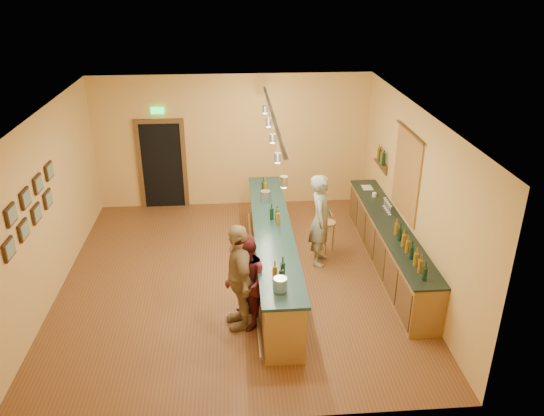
{
  "coord_description": "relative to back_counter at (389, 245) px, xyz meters",
  "views": [
    {
      "loc": [
        0.01,
        -8.66,
        5.41
      ],
      "look_at": [
        0.69,
        0.2,
        1.35
      ],
      "focal_mm": 35.0,
      "sensor_mm": 36.0,
      "label": 1
    }
  ],
  "objects": [
    {
      "name": "tapestry",
      "position": [
        0.26,
        0.22,
        1.36
      ],
      "size": [
        0.03,
        1.4,
        1.6
      ],
      "primitive_type": "cube",
      "color": "#98391E",
      "rests_on": "wall_right"
    },
    {
      "name": "floor",
      "position": [
        -2.97,
        -0.18,
        -0.49
      ],
      "size": [
        7.0,
        7.0,
        0.0
      ],
      "primitive_type": "plane",
      "color": "brown",
      "rests_on": "ground"
    },
    {
      "name": "picture_grid",
      "position": [
        -6.18,
        -0.93,
        1.46
      ],
      "size": [
        0.06,
        2.2,
        0.7
      ],
      "primitive_type": null,
      "color": "#382111",
      "rests_on": "wall_left"
    },
    {
      "name": "tasting_bar",
      "position": [
        -2.29,
        -0.18,
        0.12
      ],
      "size": [
        0.74,
        5.1,
        1.38
      ],
      "color": "brown",
      "rests_on": "floor"
    },
    {
      "name": "wall_back",
      "position": [
        -2.97,
        3.32,
        1.11
      ],
      "size": [
        6.5,
        0.02,
        3.2
      ],
      "primitive_type": "cube",
      "color": "#E2A355",
      "rests_on": "floor"
    },
    {
      "name": "wall_left",
      "position": [
        -6.22,
        -0.18,
        1.11
      ],
      "size": [
        0.02,
        7.0,
        3.2
      ],
      "primitive_type": "cube",
      "color": "#E2A355",
      "rests_on": "floor"
    },
    {
      "name": "back_counter",
      "position": [
        0.0,
        0.0,
        0.0
      ],
      "size": [
        0.6,
        4.55,
        1.27
      ],
      "color": "brown",
      "rests_on": "floor"
    },
    {
      "name": "doorway",
      "position": [
        -4.67,
        3.3,
        0.64
      ],
      "size": [
        1.15,
        0.09,
        2.48
      ],
      "color": "black",
      "rests_on": "wall_back"
    },
    {
      "name": "wall_front",
      "position": [
        -2.97,
        -3.68,
        1.11
      ],
      "size": [
        6.5,
        0.02,
        3.2
      ],
      "primitive_type": "cube",
      "color": "#E2A355",
      "rests_on": "floor"
    },
    {
      "name": "bar_stool",
      "position": [
        -1.09,
        0.71,
        0.04
      ],
      "size": [
        0.33,
        0.33,
        0.68
      ],
      "rotation": [
        0.0,
        0.0,
        -0.16
      ],
      "color": "#9E7247",
      "rests_on": "floor"
    },
    {
      "name": "bartender",
      "position": [
        -1.31,
        0.3,
        0.44
      ],
      "size": [
        0.59,
        0.76,
        1.86
      ],
      "primitive_type": "imported",
      "rotation": [
        0.0,
        0.0,
        1.34
      ],
      "color": "gray",
      "rests_on": "floor"
    },
    {
      "name": "wall_right",
      "position": [
        0.28,
        -0.18,
        1.11
      ],
      "size": [
        0.02,
        7.0,
        3.2
      ],
      "primitive_type": "cube",
      "color": "#E2A355",
      "rests_on": "floor"
    },
    {
      "name": "ceiling",
      "position": [
        -2.97,
        -0.18,
        2.71
      ],
      "size": [
        6.5,
        7.0,
        0.02
      ],
      "primitive_type": "cube",
      "color": "silver",
      "rests_on": "wall_back"
    },
    {
      "name": "customer_b",
      "position": [
        -2.93,
        -1.61,
        0.43
      ],
      "size": [
        0.61,
        1.13,
        1.83
      ],
      "primitive_type": "imported",
      "rotation": [
        0.0,
        0.0,
        -1.41
      ],
      "color": "#997A51",
      "rests_on": "floor"
    },
    {
      "name": "customer_a",
      "position": [
        -2.84,
        -1.63,
        0.33
      ],
      "size": [
        0.76,
        0.9,
        1.62
      ],
      "primitive_type": "imported",
      "rotation": [
        0.0,
        0.0,
        -1.36
      ],
      "color": "#59191E",
      "rests_on": "floor"
    },
    {
      "name": "pendant_track",
      "position": [
        -2.29,
        -0.18,
        2.5
      ],
      "size": [
        0.11,
        4.6,
        0.5
      ],
      "color": "silver",
      "rests_on": "ceiling"
    },
    {
      "name": "bottle_shelf",
      "position": [
        0.2,
        1.72,
        1.18
      ],
      "size": [
        0.17,
        0.55,
        0.54
      ],
      "color": "#4F2B17",
      "rests_on": "wall_right"
    }
  ]
}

